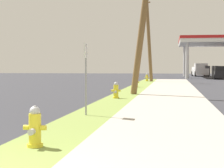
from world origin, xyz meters
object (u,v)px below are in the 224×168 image
Objects in this scene: fire_hydrant_nearest at (35,129)px; utility_pole_midground at (145,8)px; utility_pole_background at (149,38)px; car_black_by_near_pump at (221,73)px; truck_white_at_forecourt at (200,70)px; fire_hydrant_second at (116,91)px; fire_hydrant_third at (136,82)px; street_sign_post at (86,64)px; fire_hydrant_fourth at (147,78)px.

utility_pole_midground reaches higher than fire_hydrant_nearest.
utility_pole_background is 14.08m from car_black_by_near_pump.
truck_white_at_forecourt is (6.51, 25.15, -3.36)m from utility_pole_background.
truck_white_at_forecourt is at bearing 96.26° from car_black_by_near_pump.
fire_hydrant_second is 1.00× the size of fire_hydrant_third.
fire_hydrant_second is 46.19m from truck_white_at_forecourt.
fire_hydrant_second is 5.01m from utility_pole_midground.
fire_hydrant_second is 0.14× the size of truck_white_at_forecourt.
fire_hydrant_third is (-0.05, 20.52, 0.00)m from fire_hydrant_nearest.
street_sign_post is at bearing -97.01° from utility_pole_midground.
street_sign_post is at bearing -97.41° from truck_white_at_forecourt.
utility_pole_midground is 43.54m from truck_white_at_forecourt.
fire_hydrant_nearest is 14.21m from utility_pole_midground.
car_black_by_near_pump is 14.26m from truck_white_at_forecourt.
fire_hydrant_fourth is at bearing 142.59° from utility_pole_background.
car_black_by_near_pump is at bearing 77.58° from street_sign_post.
truck_white_at_forecourt is at bearing 82.50° from utility_pole_midground.
utility_pole_background reaches higher than street_sign_post.
utility_pole_background is (0.15, 31.44, 3.83)m from fire_hydrant_nearest.
street_sign_post reaches higher than car_black_by_near_pump.
fire_hydrant_nearest and fire_hydrant_second have the same top height.
truck_white_at_forecourt is (6.71, 36.07, 0.47)m from fire_hydrant_third.
truck_white_at_forecourt reaches higher than car_black_by_near_pump.
fire_hydrant_fourth is at bearing 89.84° from fire_hydrant_third.
fire_hydrant_fourth is 0.35× the size of street_sign_post.
utility_pole_midground is at bearing -86.75° from fire_hydrant_fourth.
fire_hydrant_fourth is 3.83m from utility_pole_background.
street_sign_post reaches higher than fire_hydrant_second.
fire_hydrant_nearest is 56.98m from truck_white_at_forecourt.
street_sign_post is at bearing -102.42° from car_black_by_near_pump.
fire_hydrant_nearest is at bearing -89.96° from fire_hydrant_fourth.
utility_pole_background is 26.20m from truck_white_at_forecourt.
fire_hydrant_nearest is 0.09× the size of utility_pole_background.
utility_pole_midground is at bearing -97.50° from truck_white_at_forecourt.
utility_pole_midground reaches higher than fire_hydrant_second.
fire_hydrant_fourth is at bearing 89.83° from fire_hydrant_second.
utility_pole_midground reaches higher than fire_hydrant_fourth.
truck_white_at_forecourt is at bearing 79.46° from fire_hydrant_third.
fire_hydrant_fourth is at bearing 89.85° from street_sign_post.
utility_pole_midground is at bearing 67.96° from fire_hydrant_second.
fire_hydrant_fourth is 25.90m from truck_white_at_forecourt.
fire_hydrant_second is at bearing 90.45° from fire_hydrant_nearest.
utility_pole_background reaches higher than fire_hydrant_third.
utility_pole_background reaches higher than truck_white_at_forecourt.
car_black_by_near_pump reaches higher than fire_hydrant_second.
fire_hydrant_fourth is 18.48m from utility_pole_midground.
truck_white_at_forecourt reaches higher than fire_hydrant_nearest.
car_black_by_near_pump is at bearing 79.04° from fire_hydrant_nearest.
fire_hydrant_nearest is 1.00× the size of fire_hydrant_second.
fire_hydrant_second is at bearing -90.66° from utility_pole_background.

